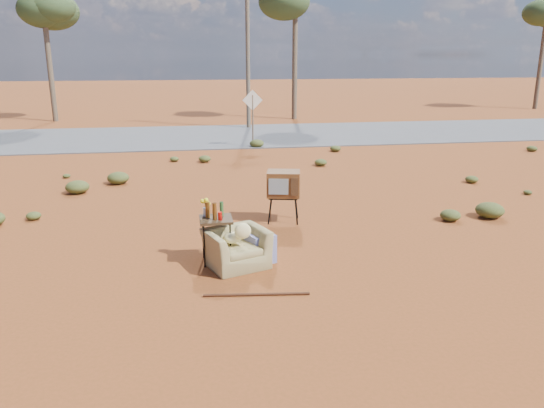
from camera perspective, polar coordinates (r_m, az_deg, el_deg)
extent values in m
plane|color=brown|center=(9.16, -1.74, -6.52)|extent=(140.00, 140.00, 0.00)
cube|color=#565659|center=(23.68, -6.63, 7.28)|extent=(140.00, 7.00, 0.04)
imported|color=#948451|center=(8.97, -3.87, -4.09)|extent=(1.15, 0.94, 0.86)
ellipsoid|color=#F5E596|center=(8.97, -4.27, -3.63)|extent=(0.31, 0.31, 0.18)
ellipsoid|color=#F5E596|center=(8.77, -3.16, -2.92)|extent=(0.27, 0.14, 0.27)
cube|color=navy|center=(9.30, -1.54, -4.50)|extent=(0.61, 0.74, 0.50)
cube|color=black|center=(11.32, 1.23, 0.82)|extent=(0.69, 0.59, 0.03)
cylinder|color=black|center=(11.20, -0.24, -0.82)|extent=(0.03, 0.03, 0.55)
cylinder|color=black|center=(11.18, 2.62, -0.86)|extent=(0.03, 0.03, 0.55)
cylinder|color=black|center=(11.61, -0.12, -0.21)|extent=(0.03, 0.03, 0.55)
cylinder|color=black|center=(11.60, 2.64, -0.25)|extent=(0.03, 0.03, 0.55)
cube|color=brown|center=(11.25, 1.24, 2.21)|extent=(0.78, 0.67, 0.53)
cube|color=gray|center=(10.98, 0.70, 1.88)|extent=(0.40, 0.11, 0.33)
cube|color=#472D19|center=(10.97, 2.44, 1.85)|extent=(0.16, 0.05, 0.38)
cube|color=#3B2815|center=(9.07, -6.06, -1.65)|extent=(0.55, 0.55, 0.04)
cylinder|color=black|center=(8.98, -7.30, -4.48)|extent=(0.03, 0.03, 0.77)
cylinder|color=black|center=(9.00, -4.49, -4.34)|extent=(0.03, 0.03, 0.77)
cylinder|color=black|center=(9.39, -7.42, -3.56)|extent=(0.03, 0.03, 0.77)
cylinder|color=black|center=(9.41, -4.74, -3.43)|extent=(0.03, 0.03, 0.77)
cylinder|color=#512D0D|center=(9.07, -6.94, -0.59)|extent=(0.08, 0.08, 0.29)
cylinder|color=#512D0D|center=(8.93, -6.19, -0.75)|extent=(0.07, 0.07, 0.31)
cylinder|color=#295424|center=(9.14, -5.44, -0.49)|extent=(0.07, 0.07, 0.26)
cylinder|color=red|center=(8.94, -5.61, -1.27)|extent=(0.07, 0.07, 0.14)
cylinder|color=silver|center=(9.19, -7.17, -0.81)|extent=(0.09, 0.09, 0.15)
ellipsoid|color=yellow|center=(9.15, -7.21, 0.20)|extent=(0.18, 0.18, 0.13)
cylinder|color=#4B2714|center=(8.03, -1.66, -9.70)|extent=(1.59, 0.23, 0.04)
cylinder|color=brown|center=(20.72, -2.09, 8.90)|extent=(0.06, 0.06, 2.00)
cube|color=silver|center=(20.64, -2.11, 11.10)|extent=(0.78, 0.04, 0.78)
cylinder|color=brown|center=(31.18, -22.81, 13.71)|extent=(0.28, 0.28, 6.00)
ellipsoid|color=#384D28|center=(31.24, -23.32, 18.27)|extent=(3.20, 3.20, 2.20)
cylinder|color=brown|center=(30.03, 2.47, 15.80)|extent=(0.28, 0.28, 7.00)
cylinder|color=brown|center=(39.80, 26.98, 13.80)|extent=(0.28, 0.28, 6.50)
cylinder|color=brown|center=(26.09, -2.63, 16.91)|extent=(0.20, 0.20, 8.00)
ellipsoid|color=#4B5525|center=(12.11, 18.64, -1.15)|extent=(0.44, 0.44, 0.24)
ellipsoid|color=#4B5525|center=(15.38, -16.22, 2.71)|extent=(0.60, 0.60, 0.33)
ellipsoid|color=#4B5525|center=(15.92, 20.69, 2.50)|extent=(0.36, 0.36, 0.20)
ellipsoid|color=#4B5525|center=(17.29, 5.26, 4.48)|extent=(0.40, 0.40, 0.22)
ellipsoid|color=#4B5525|center=(18.23, -10.47, 4.78)|extent=(0.30, 0.30, 0.17)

